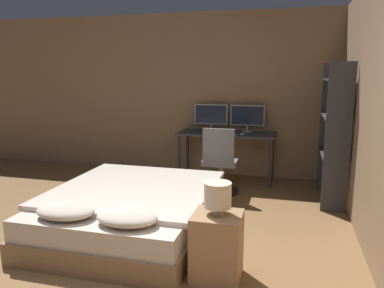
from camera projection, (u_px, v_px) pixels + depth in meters
wall_back at (218, 95)px, 6.28m from camera, size 12.00×0.06×2.70m
wall_side_right at (379, 115)px, 3.40m from camera, size 0.06×12.00×2.70m
bed at (132, 211)px, 4.08m from camera, size 1.69×2.06×0.56m
nightstand at (217, 247)px, 3.13m from camera, size 0.40×0.39×0.58m
bedside_lamp at (218, 195)px, 3.05m from camera, size 0.23×0.23×0.27m
desk at (227, 139)px, 6.00m from camera, size 1.54×0.61×0.78m
monitor_left at (211, 115)px, 6.20m from camera, size 0.55×0.16×0.43m
monitor_right at (247, 116)px, 6.05m from camera, size 0.55×0.16×0.43m
keyboard at (225, 134)px, 5.79m from camera, size 0.37×0.13×0.02m
computer_mouse at (242, 134)px, 5.72m from camera, size 0.07×0.05×0.04m
office_chair at (220, 166)px, 5.36m from camera, size 0.52×0.52×0.97m
bookshelf at (335, 127)px, 4.85m from camera, size 0.31×0.92×1.86m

